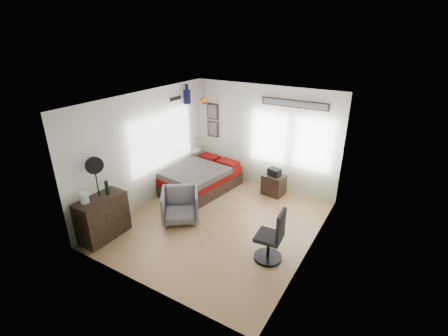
% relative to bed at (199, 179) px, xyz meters
% --- Properties ---
extents(ground_plane, '(4.00, 4.50, 0.01)m').
position_rel_bed_xyz_m(ground_plane, '(1.30, -1.12, -0.32)').
color(ground_plane, '#9B7B4A').
extents(room_shell, '(4.02, 4.52, 2.71)m').
position_rel_bed_xyz_m(room_shell, '(1.22, -0.93, 1.30)').
color(room_shell, silver).
rests_on(room_shell, ground_plane).
extents(wall_decor, '(3.55, 1.32, 1.44)m').
position_rel_bed_xyz_m(wall_decor, '(0.20, 0.84, 1.79)').
color(wall_decor, '#3E291A').
rests_on(wall_decor, room_shell).
extents(bed, '(1.66, 2.18, 0.64)m').
position_rel_bed_xyz_m(bed, '(0.00, 0.00, 0.00)').
color(bed, black).
rests_on(bed, ground_plane).
extents(dresser, '(0.48, 1.00, 0.90)m').
position_rel_bed_xyz_m(dresser, '(-0.44, -2.75, 0.14)').
color(dresser, black).
rests_on(dresser, ground_plane).
extents(armchair, '(1.11, 1.11, 0.73)m').
position_rel_bed_xyz_m(armchair, '(0.51, -1.44, 0.05)').
color(armchair, slate).
rests_on(armchair, ground_plane).
extents(nightstand, '(0.57, 0.48, 0.53)m').
position_rel_bed_xyz_m(nightstand, '(1.80, 0.76, -0.05)').
color(nightstand, black).
rests_on(nightstand, ground_plane).
extents(task_chair, '(0.52, 0.52, 1.05)m').
position_rel_bed_xyz_m(task_chair, '(2.78, -1.67, 0.11)').
color(task_chair, black).
rests_on(task_chair, ground_plane).
extents(kettle, '(0.19, 0.16, 0.21)m').
position_rel_bed_xyz_m(kettle, '(-0.52, -3.01, 0.69)').
color(kettle, silver).
rests_on(kettle, dresser).
extents(bottle, '(0.07, 0.07, 0.30)m').
position_rel_bed_xyz_m(bottle, '(-0.41, -2.56, 0.73)').
color(bottle, black).
rests_on(bottle, dresser).
extents(stand_fan, '(0.22, 0.32, 0.84)m').
position_rel_bed_xyz_m(stand_fan, '(-0.50, -2.69, 1.24)').
color(stand_fan, black).
rests_on(stand_fan, dresser).
extents(black_bag, '(0.36, 0.29, 0.19)m').
position_rel_bed_xyz_m(black_bag, '(1.80, 0.76, 0.30)').
color(black_bag, black).
rests_on(black_bag, nightstand).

